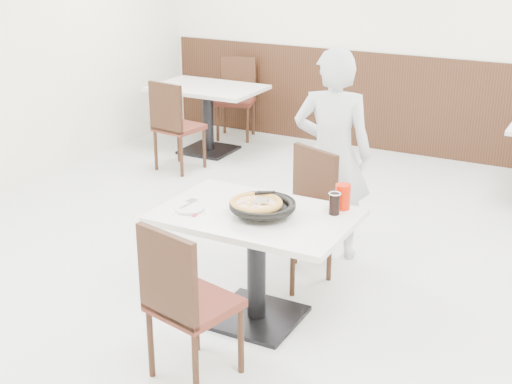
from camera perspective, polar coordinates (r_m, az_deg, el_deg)
The scene contains 19 objects.
floor at distance 5.25m, azimuth 0.38°, elevation -6.88°, with size 7.00×7.00×0.00m, color beige.
wall_back at distance 8.00m, azimuth 12.39°, elevation 12.77°, with size 6.00×0.04×2.80m, color white.
wainscot_back at distance 8.13m, azimuth 11.89°, elevation 6.82°, with size 5.90×0.03×1.10m, color black.
main_table at distance 4.57m, azimuth 0.03°, elevation -6.05°, with size 1.20×0.80×0.75m, color silver, non-canonical shape.
chair_near at distance 3.99m, azimuth -4.94°, elevation -8.67°, with size 0.42×0.42×0.95m, color black, non-canonical shape.
chair_far at distance 5.05m, azimuth 3.11°, elevation -2.11°, with size 0.42×0.42×0.95m, color black, non-canonical shape.
trivet at distance 4.37m, azimuth -0.09°, elevation -1.64°, with size 0.12×0.12×0.04m, color black.
pizza_pan at distance 4.36m, azimuth 0.52°, elevation -1.39°, with size 0.34×0.34×0.01m, color black.
pizza at distance 4.36m, azimuth -0.01°, elevation -1.11°, with size 0.29×0.29×0.02m, color #C18733.
pizza_server at distance 4.36m, azimuth 0.46°, elevation -0.66°, with size 0.08×0.10×0.00m, color silver.
napkin at distance 4.48m, azimuth -5.52°, elevation -1.41°, with size 0.16×0.16×0.00m, color silver.
side_plate at distance 4.48m, azimuth -5.38°, elevation -1.33°, with size 0.18×0.18×0.01m, color silver.
fork at distance 4.51m, azimuth -5.50°, elevation -1.04°, with size 0.01×0.14×0.00m, color silver.
cola_glass at distance 4.40m, azimuth 6.29°, elevation -0.98°, with size 0.07×0.07×0.13m, color black.
red_cup at distance 4.48m, azimuth 6.96°, elevation -0.37°, with size 0.10×0.10×0.16m, color #BB1500.
diner_person at distance 5.36m, azimuth 6.14°, elevation 2.95°, with size 0.59×0.39×1.62m, color silver.
bg_table_left at distance 8.06m, azimuth -3.86°, elevation 5.83°, with size 1.20×0.80×0.75m, color silver, non-canonical shape.
bg_chair_left_near at distance 7.46m, azimuth -6.16°, elevation 5.33°, with size 0.42×0.42×0.95m, color black, non-canonical shape.
bg_chair_left_far at distance 8.56m, azimuth -1.65°, elevation 7.42°, with size 0.42×0.42×0.95m, color black, non-canonical shape.
Camera 1 is at (2.15, -4.13, 2.42)m, focal length 50.00 mm.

